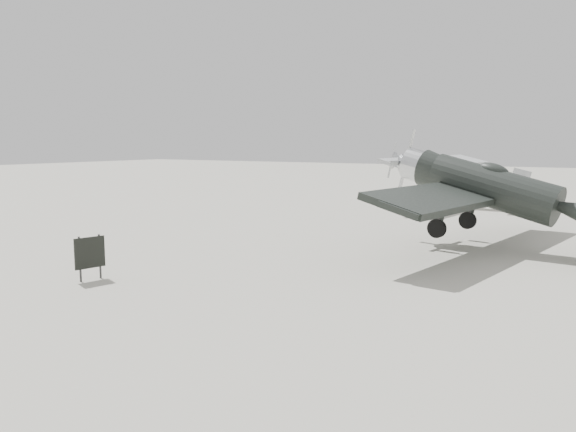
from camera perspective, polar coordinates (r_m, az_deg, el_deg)
name	(u,v)px	position (r m, az deg, el deg)	size (l,w,h in m)	color
ground	(247,282)	(15.50, -4.23, -6.73)	(160.00, 160.00, 0.00)	#A6A393
lowwing_monoplane	(505,192)	(20.96, 21.20, 2.25)	(8.75, 12.18, 3.91)	black
highwing_monoplane	(449,171)	(34.58, 16.02, 4.38)	(8.38, 11.77, 3.33)	#9A9D9E
sign_board	(90,253)	(16.51, -19.49, -3.60)	(0.27, 0.86, 1.26)	#333333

